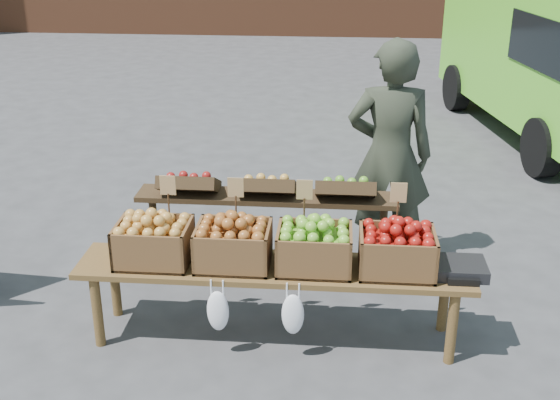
# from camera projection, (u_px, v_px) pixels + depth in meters

# --- Properties ---
(ground) EXTENTS (80.00, 80.00, 0.00)m
(ground) POSITION_uv_depth(u_px,v_px,m) (313.00, 354.00, 4.80)
(ground) COLOR #3E3E40
(vendor) EXTENTS (0.71, 0.48, 1.92)m
(vendor) POSITION_uv_depth(u_px,v_px,m) (389.00, 156.00, 5.72)
(vendor) COLOR #2A2F23
(vendor) RESTS_ON ground
(back_table) EXTENTS (2.10, 0.44, 1.04)m
(back_table) POSITION_uv_depth(u_px,v_px,m) (267.00, 228.00, 5.48)
(back_table) COLOR #322314
(back_table) RESTS_ON ground
(display_bench) EXTENTS (2.70, 0.56, 0.57)m
(display_bench) POSITION_uv_depth(u_px,v_px,m) (274.00, 302.00, 4.89)
(display_bench) COLOR brown
(display_bench) RESTS_ON ground
(crate_golden_apples) EXTENTS (0.50, 0.40, 0.28)m
(crate_golden_apples) POSITION_uv_depth(u_px,v_px,m) (154.00, 243.00, 4.80)
(crate_golden_apples) COLOR #A5872A
(crate_golden_apples) RESTS_ON display_bench
(crate_russet_pears) EXTENTS (0.50, 0.40, 0.28)m
(crate_russet_pears) POSITION_uv_depth(u_px,v_px,m) (233.00, 246.00, 4.75)
(crate_russet_pears) COLOR #A45F2E
(crate_russet_pears) RESTS_ON display_bench
(crate_red_apples) EXTENTS (0.50, 0.40, 0.28)m
(crate_red_apples) POSITION_uv_depth(u_px,v_px,m) (314.00, 249.00, 4.71)
(crate_red_apples) COLOR #58A023
(crate_red_apples) RESTS_ON display_bench
(crate_green_apples) EXTENTS (0.50, 0.40, 0.28)m
(crate_green_apples) POSITION_uv_depth(u_px,v_px,m) (397.00, 252.00, 4.67)
(crate_green_apples) COLOR maroon
(crate_green_apples) RESTS_ON display_bench
(weighing_scale) EXTENTS (0.34, 0.30, 0.08)m
(weighing_scale) POSITION_uv_depth(u_px,v_px,m) (460.00, 268.00, 4.67)
(weighing_scale) COLOR black
(weighing_scale) RESTS_ON display_bench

